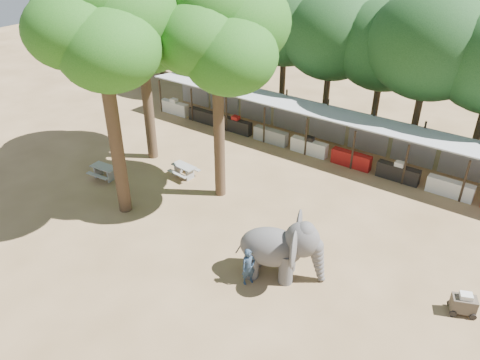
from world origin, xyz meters
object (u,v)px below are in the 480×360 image
Objects in this scene: handler at (249,267)px; picnic_table_near at (105,170)px; yard_tree_left at (140,18)px; yard_tree_center at (100,21)px; cart_front at (464,303)px; elephant at (282,248)px; picnic_table_far at (184,169)px; yard_tree_back at (217,29)px.

handler is 1.02× the size of picnic_table_near.
yard_tree_left is 6.64× the size of handler.
handler is (8.25, -0.96, -8.38)m from yard_tree_center.
yard_tree_center reaches higher than yard_tree_left.
yard_tree_left reaches higher than cart_front.
picnic_table_far is (-8.71, 3.83, -0.93)m from elephant.
yard_tree_left is at bearing 90.76° from handler.
yard_tree_left is 2.95× the size of elephant.
cart_front is at bearing -7.96° from yard_tree_left.
handler is at bearing -178.68° from cart_front.
cart_front is (12.76, -1.62, -8.08)m from yard_tree_back.
elephant is at bearing -10.37° from picnic_table_near.
elephant is at bearing 1.45° from yard_tree_center.
yard_tree_back is at bearing 53.14° from yard_tree_center.
yard_tree_center reaches higher than cart_front.
yard_tree_left is 14.72m from handler.
picnic_table_far is (-2.65, 0.06, -8.08)m from yard_tree_back.
cart_front is at bearing 8.58° from yard_tree_center.
yard_tree_back is 7.42× the size of picnic_table_far.
yard_tree_center is 11.80m from handler.
yard_tree_center is 7.36× the size of picnic_table_near.
elephant is (12.05, -4.77, -6.81)m from yard_tree_left.
elephant is at bearing -21.60° from yard_tree_left.
picnic_table_far is 15.51m from cart_front.
elephant is 2.28× the size of picnic_table_near.
yard_tree_left is 6.74× the size of picnic_table_near.
yard_tree_center is 10.58× the size of cart_front.
handler is at bearing -6.66° from yard_tree_center.
yard_tree_back is at bearing 150.07° from cart_front.
handler is at bearing -145.29° from elephant.
elephant reaches higher than handler.
yard_tree_back is (3.00, 4.00, -0.67)m from yard_tree_center.
cart_front is (6.71, 2.15, -0.92)m from elephant.
elephant is at bearing -31.93° from yard_tree_back.
picnic_table_near is at bearing 160.51° from cart_front.
cart_front reaches higher than picnic_table_far.
cart_front is at bearing -2.07° from picnic_table_near.
yard_tree_center is 9.36m from picnic_table_near.
yard_tree_left is 0.97× the size of yard_tree_back.
yard_tree_back is 6.84× the size of handler.
yard_tree_center reaches higher than picnic_table_far.
yard_tree_back is at bearing 3.81° from picnic_table_far.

